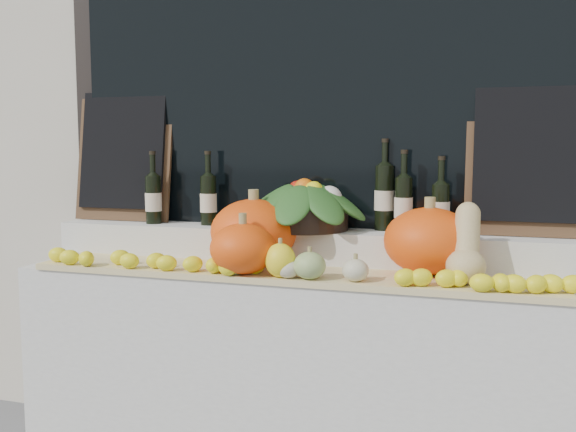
{
  "coord_description": "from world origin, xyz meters",
  "views": [
    {
      "loc": [
        0.76,
        -0.98,
        1.4
      ],
      "look_at": [
        0.0,
        1.45,
        1.12
      ],
      "focal_mm": 40.0,
      "sensor_mm": 36.0,
      "label": 1
    }
  ],
  "objects_px": {
    "pumpkin_left": "(254,232)",
    "butternut_squash": "(467,249)",
    "produce_bowl": "(304,205)",
    "wine_bottle_tall": "(384,197)",
    "pumpkin_right": "(429,241)"
  },
  "relations": [
    {
      "from": "pumpkin_left",
      "to": "butternut_squash",
      "type": "distance_m",
      "value": 0.87
    },
    {
      "from": "pumpkin_left",
      "to": "produce_bowl",
      "type": "bearing_deg",
      "value": 40.56
    },
    {
      "from": "produce_bowl",
      "to": "pumpkin_left",
      "type": "bearing_deg",
      "value": -139.44
    },
    {
      "from": "wine_bottle_tall",
      "to": "pumpkin_left",
      "type": "bearing_deg",
      "value": -155.27
    },
    {
      "from": "pumpkin_right",
      "to": "produce_bowl",
      "type": "height_order",
      "value": "produce_bowl"
    },
    {
      "from": "wine_bottle_tall",
      "to": "produce_bowl",
      "type": "bearing_deg",
      "value": -165.99
    },
    {
      "from": "produce_bowl",
      "to": "wine_bottle_tall",
      "type": "xyz_separation_m",
      "value": [
        0.33,
        0.08,
        0.03
      ]
    },
    {
      "from": "produce_bowl",
      "to": "wine_bottle_tall",
      "type": "distance_m",
      "value": 0.34
    },
    {
      "from": "butternut_squash",
      "to": "produce_bowl",
      "type": "distance_m",
      "value": 0.74
    },
    {
      "from": "pumpkin_left",
      "to": "butternut_squash",
      "type": "relative_size",
      "value": 1.25
    },
    {
      "from": "pumpkin_right",
      "to": "produce_bowl",
      "type": "relative_size",
      "value": 0.61
    },
    {
      "from": "pumpkin_left",
      "to": "produce_bowl",
      "type": "height_order",
      "value": "produce_bowl"
    },
    {
      "from": "pumpkin_right",
      "to": "wine_bottle_tall",
      "type": "relative_size",
      "value": 0.9
    },
    {
      "from": "produce_bowl",
      "to": "pumpkin_right",
      "type": "bearing_deg",
      "value": -15.0
    },
    {
      "from": "butternut_squash",
      "to": "wine_bottle_tall",
      "type": "xyz_separation_m",
      "value": [
        -0.35,
        0.34,
        0.15
      ]
    }
  ]
}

